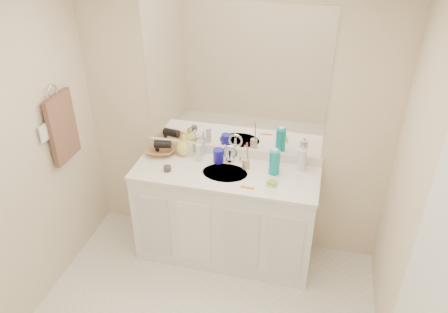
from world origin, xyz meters
The scene contains 27 objects.
ceiling centered at (0.00, 0.00, 2.40)m, with size 2.60×2.60×0.02m, color white.
wall_back centered at (0.00, 1.30, 1.20)m, with size 2.60×0.02×2.40m, color beige.
wall_right centered at (1.30, 0.00, 1.20)m, with size 0.02×2.60×2.40m, color beige.
vanity_cabinet centered at (0.00, 1.02, 0.42)m, with size 1.50×0.55×0.85m, color white.
countertop centered at (0.00, 1.02, 0.86)m, with size 1.52×0.57×0.03m, color white.
backsplash centered at (0.00, 1.29, 0.92)m, with size 1.52×0.03×0.08m, color white.
sink_basin centered at (0.00, 1.00, 0.87)m, with size 0.37×0.37×0.02m, color beige.
faucet centered at (0.00, 1.18, 0.94)m, with size 0.02×0.02×0.11m, color silver.
mirror centered at (0.00, 1.29, 1.56)m, with size 1.48×0.01×1.20m, color white.
blue_mug centered at (-0.09, 1.15, 0.94)m, with size 0.09×0.09×0.12m, color #1B17A1.
tan_cup centered at (0.15, 1.11, 0.92)m, with size 0.06×0.06×0.08m, color tan.
toothbrush centered at (0.16, 1.11, 1.03)m, with size 0.01×0.01×0.19m, color #E23B76.
mouthwash_bottle centered at (0.38, 1.10, 0.98)m, with size 0.09×0.09×0.20m, color #0C9395.
clear_pump_bottle centered at (0.59, 1.21, 0.97)m, with size 0.07×0.07×0.18m, color white.
soap_dish centered at (0.39, 0.92, 0.89)m, with size 0.09×0.07×0.01m, color silver.
green_soap centered at (0.39, 0.92, 0.90)m, with size 0.07×0.05×0.02m, color #97C630.
orange_comb centered at (0.22, 0.84, 0.88)m, with size 0.11×0.02×0.00m, color orange.
dark_jar centered at (-0.46, 0.92, 0.90)m, with size 0.06×0.06×0.04m, color #38363E.
extra_white_bottle centered at (-0.26, 1.13, 0.96)m, with size 0.05×0.05×0.15m, color silver.
soap_bottle_white centered at (-0.27, 1.24, 0.97)m, with size 0.07×0.07×0.18m, color silver.
soap_bottle_cream centered at (-0.37, 1.20, 0.96)m, with size 0.07×0.07×0.15m, color beige.
soap_bottle_yellow centered at (-0.41, 1.21, 0.97)m, with size 0.14×0.14×0.18m, color #DDDC56.
wicker_basket centered at (-0.61, 1.18, 0.91)m, with size 0.25×0.25×0.06m, color #97653C.
hair_dryer centered at (-0.59, 1.18, 0.97)m, with size 0.07×0.07×0.14m, color black.
towel_ring centered at (-1.27, 0.77, 1.55)m, with size 0.11×0.11×0.01m, color silver.
hand_towel centered at (-1.25, 0.77, 1.25)m, with size 0.04×0.32×0.55m, color #4F352A.
switch_plate centered at (-1.27, 0.57, 1.30)m, with size 0.01×0.09×0.13m, color white.
Camera 1 is at (0.70, -1.87, 2.81)m, focal length 35.00 mm.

